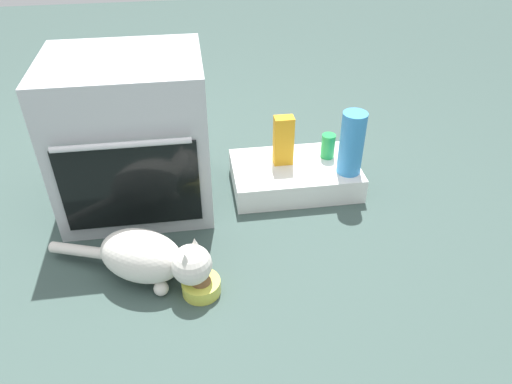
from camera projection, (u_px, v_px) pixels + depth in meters
The scene contains 8 objects.
ground at pixel (158, 262), 1.94m from camera, with size 8.00×8.00×0.00m, color #384C47.
oven at pixel (132, 136), 2.08m from camera, with size 0.64×0.56×0.69m.
pantry_cabinet at pixel (295, 175), 2.34m from camera, with size 0.60×0.38×0.12m, color white.
food_bowl at pixel (201, 285), 1.79m from camera, with size 0.14×0.14×0.09m.
cat at pixel (150, 258), 1.79m from camera, with size 0.64×0.37×0.22m.
juice_carton at pixel (283, 141), 2.25m from camera, with size 0.09×0.06×0.24m, color orange.
soda_can at pixel (328, 146), 2.33m from camera, with size 0.07×0.07×0.12m, color green.
water_bottle at pixel (352, 143), 2.17m from camera, with size 0.11×0.11×0.30m, color #388CD1.
Camera 1 is at (0.19, -1.45, 1.37)m, focal length 33.96 mm.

